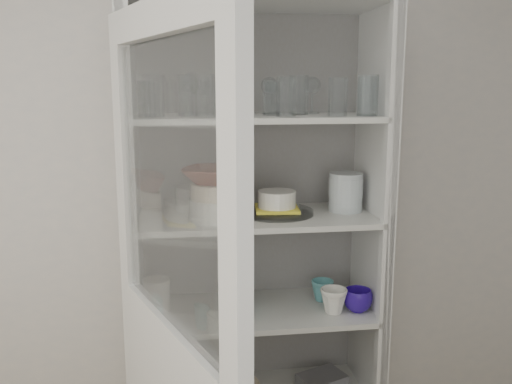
# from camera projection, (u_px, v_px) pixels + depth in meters

# --- Properties ---
(wall_back) EXTENTS (3.60, 0.02, 2.60)m
(wall_back) POSITION_uv_depth(u_px,v_px,m) (204.00, 196.00, 2.38)
(wall_back) COLOR beige
(wall_back) RESTS_ON ground
(pantry_cabinet) EXTENTS (1.00, 0.45, 2.10)m
(pantry_cabinet) POSITION_uv_depth(u_px,v_px,m) (254.00, 284.00, 2.32)
(pantry_cabinet) COLOR silver
(pantry_cabinet) RESTS_ON floor
(tumbler_0) EXTENTS (0.08, 0.08, 0.13)m
(tumbler_0) POSITION_uv_depth(u_px,v_px,m) (147.00, 99.00, 1.91)
(tumbler_0) COLOR silver
(tumbler_0) RESTS_ON shelf_glass
(tumbler_1) EXTENTS (0.10, 0.10, 0.15)m
(tumbler_1) POSITION_uv_depth(u_px,v_px,m) (154.00, 96.00, 1.94)
(tumbler_1) COLOR silver
(tumbler_1) RESTS_ON shelf_glass
(tumbler_2) EXTENTS (0.08, 0.08, 0.15)m
(tumbler_2) POSITION_uv_depth(u_px,v_px,m) (205.00, 96.00, 1.93)
(tumbler_2) COLOR silver
(tumbler_2) RESTS_ON shelf_glass
(tumbler_3) EXTENTS (0.09, 0.09, 0.15)m
(tumbler_3) POSITION_uv_depth(u_px,v_px,m) (286.00, 97.00, 1.99)
(tumbler_3) COLOR silver
(tumbler_3) RESTS_ON shelf_glass
(tumbler_4) EXTENTS (0.08, 0.08, 0.14)m
(tumbler_4) POSITION_uv_depth(u_px,v_px,m) (338.00, 97.00, 2.01)
(tumbler_4) COLOR silver
(tumbler_4) RESTS_ON shelf_glass
(tumbler_5) EXTENTS (0.10, 0.10, 0.15)m
(tumbler_5) POSITION_uv_depth(u_px,v_px,m) (368.00, 95.00, 2.04)
(tumbler_5) COLOR silver
(tumbler_5) RESTS_ON shelf_glass
(tumbler_6) EXTENTS (0.09, 0.09, 0.15)m
(tumbler_6) POSITION_uv_depth(u_px,v_px,m) (367.00, 96.00, 2.05)
(tumbler_6) COLOR silver
(tumbler_6) RESTS_ON shelf_glass
(tumbler_7) EXTENTS (0.07, 0.07, 0.13)m
(tumbler_7) POSITION_uv_depth(u_px,v_px,m) (149.00, 99.00, 2.04)
(tumbler_7) COLOR silver
(tumbler_7) RESTS_ON shelf_glass
(tumbler_8) EXTENTS (0.09, 0.09, 0.13)m
(tumbler_8) POSITION_uv_depth(u_px,v_px,m) (215.00, 98.00, 2.07)
(tumbler_8) COLOR silver
(tumbler_8) RESTS_ON shelf_glass
(tumbler_9) EXTENTS (0.09, 0.09, 0.15)m
(tumbler_9) POSITION_uv_depth(u_px,v_px,m) (241.00, 95.00, 2.09)
(tumbler_9) COLOR silver
(tumbler_9) RESTS_ON shelf_glass
(tumbler_10) EXTENTS (0.08, 0.08, 0.13)m
(tumbler_10) POSITION_uv_depth(u_px,v_px,m) (271.00, 99.00, 2.09)
(tumbler_10) COLOR silver
(tumbler_10) RESTS_ON shelf_glass
(tumbler_11) EXTENTS (0.10, 0.10, 0.15)m
(tumbler_11) POSITION_uv_depth(u_px,v_px,m) (299.00, 95.00, 2.15)
(tumbler_11) COLOR silver
(tumbler_11) RESTS_ON shelf_glass
(goblet_0) EXTENTS (0.07, 0.07, 0.15)m
(goblet_0) POSITION_uv_depth(u_px,v_px,m) (200.00, 95.00, 2.19)
(goblet_0) COLOR silver
(goblet_0) RESTS_ON shelf_glass
(goblet_1) EXTENTS (0.08, 0.08, 0.18)m
(goblet_1) POSITION_uv_depth(u_px,v_px,m) (192.00, 91.00, 2.16)
(goblet_1) COLOR silver
(goblet_1) RESTS_ON shelf_glass
(goblet_2) EXTENTS (0.07, 0.07, 0.16)m
(goblet_2) POSITION_uv_depth(u_px,v_px,m) (269.00, 94.00, 2.22)
(goblet_2) COLOR silver
(goblet_2) RESTS_ON shelf_glass
(goblet_3) EXTENTS (0.07, 0.07, 0.16)m
(goblet_3) POSITION_uv_depth(u_px,v_px,m) (312.00, 94.00, 2.22)
(goblet_3) COLOR silver
(goblet_3) RESTS_ON shelf_glass
(plate_stack_front) EXTENTS (0.21, 0.21, 0.08)m
(plate_stack_front) POSITION_uv_depth(u_px,v_px,m) (216.00, 209.00, 2.10)
(plate_stack_front) COLOR white
(plate_stack_front) RESTS_ON shelf_plates
(plate_stack_back) EXTENTS (0.22, 0.22, 0.10)m
(plate_stack_back) POSITION_uv_depth(u_px,v_px,m) (201.00, 197.00, 2.30)
(plate_stack_back) COLOR white
(plate_stack_back) RESTS_ON shelf_plates
(cream_bowl) EXTENTS (0.25, 0.25, 0.06)m
(cream_bowl) POSITION_uv_depth(u_px,v_px,m) (216.00, 191.00, 2.09)
(cream_bowl) COLOR beige
(cream_bowl) RESTS_ON plate_stack_front
(terracotta_bowl) EXTENTS (0.31, 0.31, 0.06)m
(terracotta_bowl) POSITION_uv_depth(u_px,v_px,m) (216.00, 175.00, 2.08)
(terracotta_bowl) COLOR maroon
(terracotta_bowl) RESTS_ON cream_bowl
(glass_platter) EXTENTS (0.38, 0.38, 0.02)m
(glass_platter) POSITION_uv_depth(u_px,v_px,m) (277.00, 212.00, 2.20)
(glass_platter) COLOR silver
(glass_platter) RESTS_ON shelf_plates
(yellow_trivet) EXTENTS (0.19, 0.19, 0.01)m
(yellow_trivet) POSITION_uv_depth(u_px,v_px,m) (277.00, 209.00, 2.20)
(yellow_trivet) COLOR yellow
(yellow_trivet) RESTS_ON glass_platter
(white_ramekin) EXTENTS (0.16, 0.16, 0.07)m
(white_ramekin) POSITION_uv_depth(u_px,v_px,m) (277.00, 199.00, 2.19)
(white_ramekin) COLOR white
(white_ramekin) RESTS_ON yellow_trivet
(grey_bowl_stack) EXTENTS (0.14, 0.14, 0.16)m
(grey_bowl_stack) POSITION_uv_depth(u_px,v_px,m) (346.00, 192.00, 2.25)
(grey_bowl_stack) COLOR #B5BFC0
(grey_bowl_stack) RESTS_ON shelf_plates
(mug_blue) EXTENTS (0.13, 0.13, 0.09)m
(mug_blue) POSITION_uv_depth(u_px,v_px,m) (358.00, 300.00, 2.23)
(mug_blue) COLOR navy
(mug_blue) RESTS_ON shelf_mugs
(mug_teal) EXTENTS (0.12, 0.12, 0.09)m
(mug_teal) POSITION_uv_depth(u_px,v_px,m) (322.00, 290.00, 2.34)
(mug_teal) COLOR teal
(mug_teal) RESTS_ON shelf_mugs
(mug_white) EXTENTS (0.12, 0.12, 0.10)m
(mug_white) POSITION_uv_depth(u_px,v_px,m) (334.00, 301.00, 2.21)
(mug_white) COLOR white
(mug_white) RESTS_ON shelf_mugs
(teal_jar) EXTENTS (0.09, 0.09, 0.11)m
(teal_jar) POSITION_uv_depth(u_px,v_px,m) (242.00, 295.00, 2.26)
(teal_jar) COLOR teal
(teal_jar) RESTS_ON shelf_mugs
(measuring_cups) EXTENTS (0.09, 0.09, 0.04)m
(measuring_cups) POSITION_uv_depth(u_px,v_px,m) (235.00, 314.00, 2.16)
(measuring_cups) COLOR silver
(measuring_cups) RESTS_ON shelf_mugs
(white_canister) EXTENTS (0.12, 0.12, 0.13)m
(white_canister) POSITION_uv_depth(u_px,v_px,m) (157.00, 294.00, 2.24)
(white_canister) COLOR white
(white_canister) RESTS_ON shelf_mugs
(tin_box) EXTENTS (0.23, 0.20, 0.06)m
(tin_box) POSITION_uv_depth(u_px,v_px,m) (322.00, 381.00, 2.39)
(tin_box) COLOR gray
(tin_box) RESTS_ON shelf_bot
(tumbler_12) EXTENTS (0.08, 0.08, 0.15)m
(tumbler_12) POSITION_uv_depth(u_px,v_px,m) (188.00, 96.00, 2.02)
(tumbler_12) COLOR silver
(tumbler_12) RESTS_ON shelf_glass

